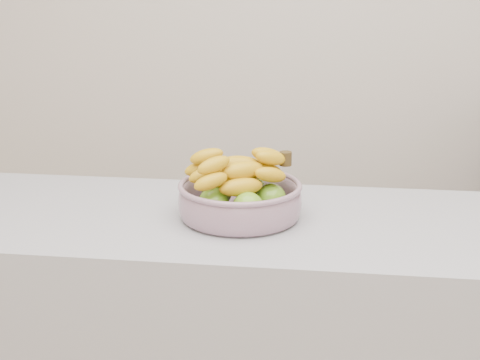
{
  "coord_description": "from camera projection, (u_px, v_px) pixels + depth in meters",
  "views": [
    {
      "loc": [
        0.01,
        -0.96,
        1.5
      ],
      "look_at": [
        -0.2,
        0.64,
        1.0
      ],
      "focal_mm": 50.0,
      "sensor_mm": 36.0,
      "label": 1
    }
  ],
  "objects": [
    {
      "name": "fruit_bowl",
      "position": [
        240.0,
        196.0,
        1.7
      ],
      "size": [
        0.31,
        0.31,
        0.17
      ],
      "rotation": [
        0.0,
        0.0,
        0.38
      ],
      "color": "#94A1B2",
      "rests_on": "counter"
    }
  ]
}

